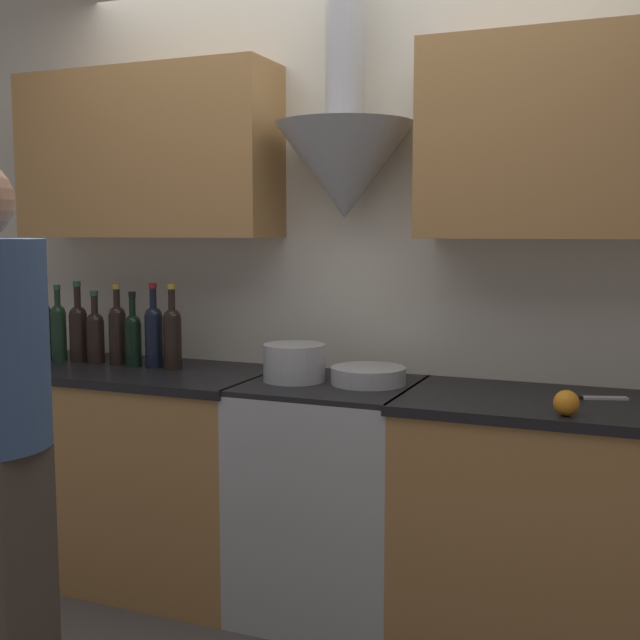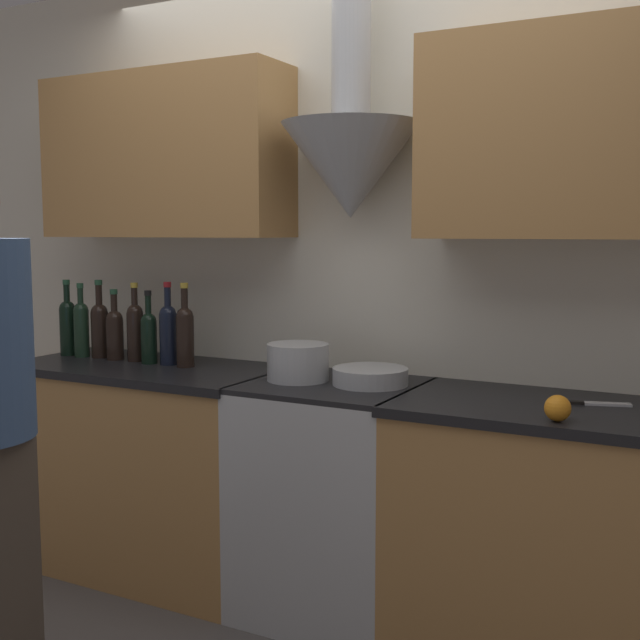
{
  "view_description": "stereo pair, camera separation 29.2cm",
  "coord_description": "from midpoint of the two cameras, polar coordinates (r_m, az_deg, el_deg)",
  "views": [
    {
      "loc": [
        1.1,
        -2.45,
        1.48
      ],
      "look_at": [
        0.0,
        0.23,
        1.15
      ],
      "focal_mm": 45.0,
      "sensor_mm": 36.0,
      "label": 1
    },
    {
      "loc": [
        1.36,
        -2.33,
        1.48
      ],
      "look_at": [
        0.0,
        0.23,
        1.15
      ],
      "focal_mm": 45.0,
      "sensor_mm": 36.0,
      "label": 2
    }
  ],
  "objects": [
    {
      "name": "wine_bottle_5",
      "position": [
        3.51,
        -15.49,
        -1.18
      ],
      "size": [
        0.07,
        0.07,
        0.32
      ],
      "color": "black",
      "rests_on": "counter_left"
    },
    {
      "name": "wine_bottle_4",
      "position": [
        3.59,
        -16.49,
        -0.8
      ],
      "size": [
        0.07,
        0.07,
        0.35
      ],
      "color": "black",
      "rests_on": "counter_left"
    },
    {
      "name": "stove_range",
      "position": [
        3.16,
        -1.99,
        -12.5
      ],
      "size": [
        0.63,
        0.6,
        0.9
      ],
      "color": "#B7BABC",
      "rests_on": "ground_plane"
    },
    {
      "name": "orange_fruit",
      "position": [
        2.58,
        14.05,
        -5.77
      ],
      "size": [
        0.08,
        0.08,
        0.08
      ],
      "color": "orange",
      "rests_on": "counter_right"
    },
    {
      "name": "wine_bottle_2",
      "position": [
        3.73,
        -18.98,
        -0.66
      ],
      "size": [
        0.08,
        0.08,
        0.35
      ],
      "color": "black",
      "rests_on": "counter_left"
    },
    {
      "name": "counter_left",
      "position": [
        3.6,
        -15.34,
        -10.39
      ],
      "size": [
        1.18,
        0.62,
        0.9
      ],
      "color": "#B27F47",
      "rests_on": "ground_plane"
    },
    {
      "name": "mixing_bowl",
      "position": [
        3.01,
        0.7,
        -3.99
      ],
      "size": [
        0.28,
        0.28,
        0.06
      ],
      "color": "#B7BABC",
      "rests_on": "stove_range"
    },
    {
      "name": "stock_pot",
      "position": [
        3.08,
        -4.56,
        -3.05
      ],
      "size": [
        0.24,
        0.24,
        0.14
      ],
      "color": "#B7BABC",
      "rests_on": "stove_range"
    },
    {
      "name": "counter_right",
      "position": [
        2.93,
        14.6,
        -14.31
      ],
      "size": [
        1.17,
        0.62,
        0.9
      ],
      "color": "#B27F47",
      "rests_on": "ground_plane"
    },
    {
      "name": "wine_bottle_6",
      "position": [
        3.47,
        -14.12,
        -0.92
      ],
      "size": [
        0.08,
        0.08,
        0.36
      ],
      "color": "black",
      "rests_on": "counter_left"
    },
    {
      "name": "wine_bottle_1",
      "position": [
        3.77,
        -20.24,
        -0.64
      ],
      "size": [
        0.07,
        0.07,
        0.34
      ],
      "color": "black",
      "rests_on": "counter_left"
    },
    {
      "name": "wine_bottle_7",
      "position": [
        3.4,
        -12.89,
        -1.06
      ],
      "size": [
        0.08,
        0.08,
        0.36
      ],
      "color": "black",
      "rests_on": "counter_left"
    },
    {
      "name": "chefs_knife",
      "position": [
        2.86,
        16.06,
        -5.37
      ],
      "size": [
        0.24,
        0.1,
        0.01
      ],
      "rotation": [
        0.0,
        0.0,
        0.29
      ],
      "color": "silver",
      "rests_on": "counter_right"
    },
    {
      "name": "wine_bottle_3",
      "position": [
        3.65,
        -17.92,
        -0.99
      ],
      "size": [
        0.08,
        0.08,
        0.32
      ],
      "color": "black",
      "rests_on": "counter_left"
    },
    {
      "name": "wall_back",
      "position": [
        3.24,
        -0.13,
        6.08
      ],
      "size": [
        8.4,
        0.54,
        2.6
      ],
      "color": "silver",
      "rests_on": "ground_plane"
    },
    {
      "name": "wine_bottle_0",
      "position": [
        3.84,
        -21.18,
        -0.51
      ],
      "size": [
        0.07,
        0.07,
        0.35
      ],
      "color": "black",
      "rests_on": "counter_left"
    }
  ]
}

